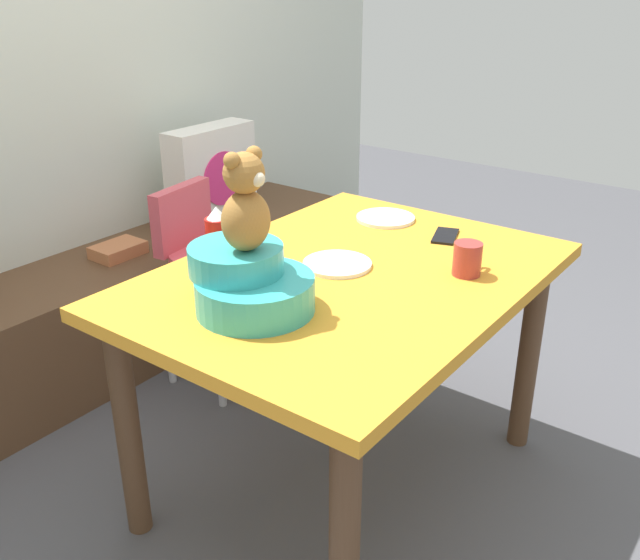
% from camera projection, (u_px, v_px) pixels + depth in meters
% --- Properties ---
extents(ground_plane, '(8.00, 8.00, 0.00)m').
position_uv_depth(ground_plane, '(344.00, 480.00, 2.29)').
color(ground_plane, '#4C4C51').
extents(back_wall, '(4.40, 0.10, 2.60)m').
position_uv_depth(back_wall, '(20.00, 37.00, 2.56)').
color(back_wall, silver).
rests_on(back_wall, ground_plane).
extents(window_bench, '(2.60, 0.44, 0.46)m').
position_uv_depth(window_bench, '(103.00, 316.00, 2.85)').
color(window_bench, brown).
rests_on(window_bench, ground_plane).
extents(pillow_floral_right, '(0.44, 0.15, 0.44)m').
position_uv_depth(pillow_floral_right, '(212.00, 176.00, 3.13)').
color(pillow_floral_right, white).
rests_on(pillow_floral_right, window_bench).
extents(book_stack, '(0.20, 0.14, 0.05)m').
position_uv_depth(book_stack, '(118.00, 250.00, 2.83)').
color(book_stack, '#BC6E43').
rests_on(book_stack, window_bench).
extents(dining_table, '(1.25, 0.92, 0.74)m').
position_uv_depth(dining_table, '(348.00, 306.00, 2.03)').
color(dining_table, orange).
rests_on(dining_table, ground_plane).
extents(highchair, '(0.36, 0.48, 0.79)m').
position_uv_depth(highchair, '(212.00, 259.00, 2.65)').
color(highchair, '#D84C59').
rests_on(highchair, ground_plane).
extents(infant_seat_teal, '(0.30, 0.33, 0.16)m').
position_uv_depth(infant_seat_teal, '(249.00, 283.00, 1.75)').
color(infant_seat_teal, teal).
rests_on(infant_seat_teal, dining_table).
extents(teddy_bear, '(0.13, 0.12, 0.25)m').
position_uv_depth(teddy_bear, '(245.00, 204.00, 1.66)').
color(teddy_bear, '#A36E32').
rests_on(teddy_bear, infant_seat_teal).
extents(ketchup_bottle, '(0.07, 0.07, 0.18)m').
position_uv_depth(ketchup_bottle, '(218.00, 240.00, 1.98)').
color(ketchup_bottle, red).
rests_on(ketchup_bottle, dining_table).
extents(coffee_mug, '(0.12, 0.08, 0.09)m').
position_uv_depth(coffee_mug, '(468.00, 259.00, 1.95)').
color(coffee_mug, '#9E332D').
rests_on(coffee_mug, dining_table).
extents(dinner_plate_near, '(0.20, 0.20, 0.01)m').
position_uv_depth(dinner_plate_near, '(337.00, 264.00, 2.02)').
color(dinner_plate_near, white).
rests_on(dinner_plate_near, dining_table).
extents(dinner_plate_far, '(0.20, 0.20, 0.01)m').
position_uv_depth(dinner_plate_far, '(386.00, 218.00, 2.40)').
color(dinner_plate_far, white).
rests_on(dinner_plate_far, dining_table).
extents(cell_phone, '(0.16, 0.11, 0.01)m').
position_uv_depth(cell_phone, '(445.00, 236.00, 2.24)').
color(cell_phone, black).
rests_on(cell_phone, dining_table).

